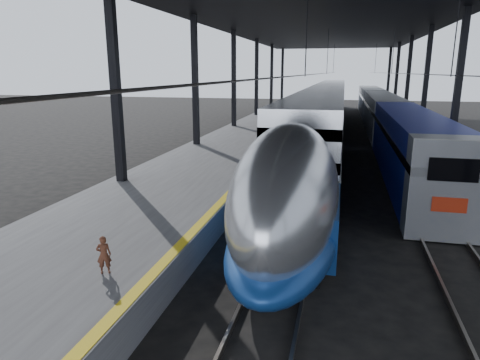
% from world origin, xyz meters
% --- Properties ---
extents(ground, '(160.00, 160.00, 0.00)m').
position_xyz_m(ground, '(0.00, 0.00, 0.00)').
color(ground, black).
rests_on(ground, ground).
extents(platform, '(6.00, 80.00, 1.00)m').
position_xyz_m(platform, '(-3.50, 20.00, 0.50)').
color(platform, '#4C4C4F').
rests_on(platform, ground).
extents(yellow_strip, '(0.30, 80.00, 0.01)m').
position_xyz_m(yellow_strip, '(-0.70, 20.00, 1.00)').
color(yellow_strip, yellow).
rests_on(yellow_strip, platform).
extents(rails, '(6.52, 80.00, 0.16)m').
position_xyz_m(rails, '(4.50, 20.00, 0.08)').
color(rails, slate).
rests_on(rails, ground).
extents(canopy, '(18.00, 75.00, 9.47)m').
position_xyz_m(canopy, '(1.90, 20.00, 9.12)').
color(canopy, black).
rests_on(canopy, ground).
extents(tgv_train, '(3.04, 65.20, 4.36)m').
position_xyz_m(tgv_train, '(2.00, 27.88, 2.04)').
color(tgv_train, silver).
rests_on(tgv_train, ground).
extents(second_train, '(2.57, 56.05, 3.54)m').
position_xyz_m(second_train, '(7.00, 30.42, 1.79)').
color(second_train, navy).
rests_on(second_train, ground).
extents(child, '(0.40, 0.34, 0.93)m').
position_xyz_m(child, '(-1.82, -3.17, 1.47)').
color(child, '#4F291A').
rests_on(child, platform).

